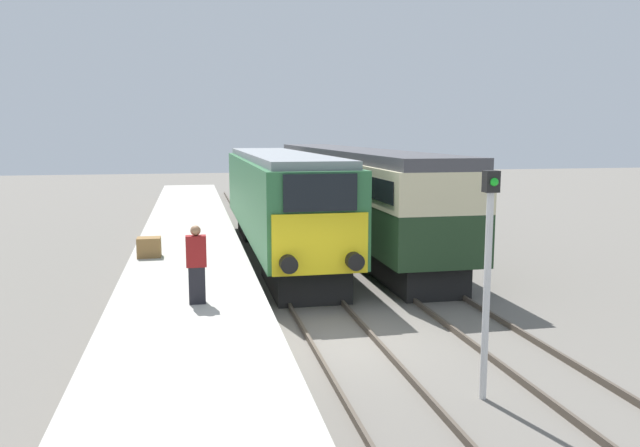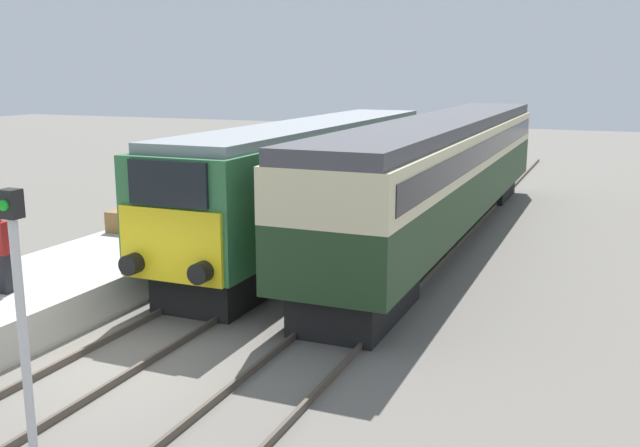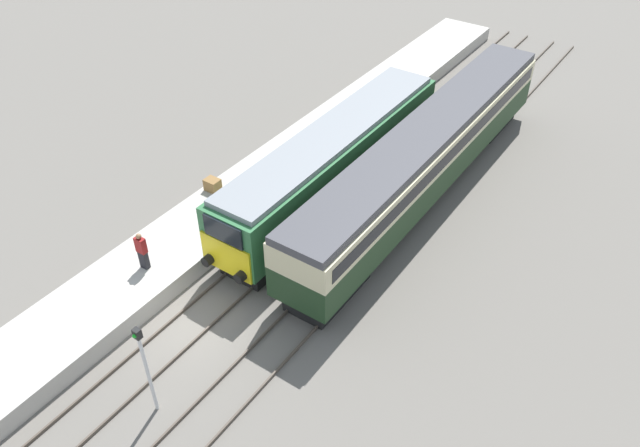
% 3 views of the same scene
% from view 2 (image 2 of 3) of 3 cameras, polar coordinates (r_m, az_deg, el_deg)
% --- Properties ---
extents(ground_plane, '(120.00, 120.00, 0.00)m').
position_cam_2_polar(ground_plane, '(14.01, -16.98, -10.94)').
color(ground_plane, slate).
extents(platform_left, '(3.50, 50.00, 0.84)m').
position_cam_2_polar(platform_left, '(21.89, -10.47, -1.12)').
color(platform_left, '#B7B2A8').
rests_on(platform_left, ground_plane).
extents(rails_near_track, '(1.51, 60.00, 0.14)m').
position_cam_2_polar(rails_near_track, '(17.84, -6.75, -5.21)').
color(rails_near_track, '#4C4238').
rests_on(rails_near_track, ground_plane).
extents(rails_far_track, '(1.50, 60.00, 0.14)m').
position_cam_2_polar(rails_far_track, '(16.51, 3.66, -6.59)').
color(rails_far_track, '#4C4238').
rests_on(rails_far_track, ground_plane).
extents(locomotive, '(2.70, 15.61, 3.86)m').
position_cam_2_polar(locomotive, '(21.67, -0.53, 3.67)').
color(locomotive, black).
rests_on(locomotive, ground_plane).
extents(passenger_carriage, '(2.75, 20.89, 3.92)m').
position_cam_2_polar(passenger_carriage, '(23.23, 9.97, 4.62)').
color(passenger_carriage, black).
rests_on(passenger_carriage, ground_plane).
extents(person_on_platform, '(0.44, 0.26, 1.74)m').
position_cam_2_polar(person_on_platform, '(16.07, -24.20, -2.09)').
color(person_on_platform, black).
rests_on(person_on_platform, platform_left).
extents(signal_post, '(0.24, 0.28, 3.96)m').
position_cam_2_polar(signal_post, '(9.77, -22.81, -6.80)').
color(signal_post, silver).
rests_on(signal_post, ground_plane).
extents(luggage_crate, '(0.70, 0.56, 0.60)m').
position_cam_2_polar(luggage_crate, '(21.11, -15.64, 0.14)').
color(luggage_crate, olive).
rests_on(luggage_crate, platform_left).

